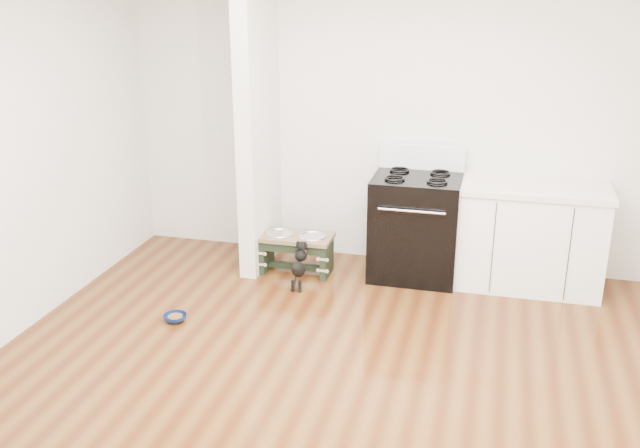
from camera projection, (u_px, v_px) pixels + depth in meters
The scene contains 8 objects.
ground at pixel (331, 402), 4.56m from camera, with size 5.00×5.00×0.00m, color #48210C.
room_shell at pixel (332, 155), 4.01m from camera, with size 5.00×5.00×5.00m.
partition_wall at pixel (258, 121), 6.29m from camera, with size 0.15×0.80×2.70m, color silver.
oven_range at pixel (416, 225), 6.31m from camera, with size 0.76×0.69×1.14m.
cabinet_run at pixel (530, 236), 6.10m from camera, with size 1.24×0.64×0.91m.
dog_feeder at pixel (296, 246), 6.43m from camera, with size 0.65×0.35×0.37m.
puppy at pixel (299, 264), 6.14m from camera, with size 0.11×0.34×0.40m.
floor_bowl at pixel (175, 318), 5.60m from camera, with size 0.23×0.23×0.06m.
Camera 1 is at (0.91, -3.80, 2.60)m, focal length 40.00 mm.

